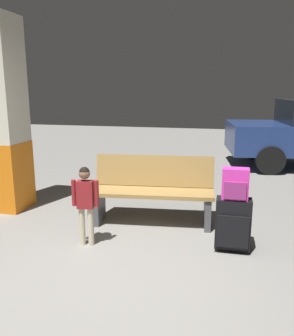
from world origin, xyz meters
TOP-DOWN VIEW (x-y plane):
  - ground_plane at (0.00, 4.00)m, footprint 18.00×18.00m
  - structural_pillar at (-2.13, 1.85)m, footprint 0.57×0.57m
  - bench at (0.12, 1.74)m, footprint 1.64×0.68m
  - suitcase at (1.16, 1.09)m, footprint 0.38×0.23m
  - backpack_bright at (1.16, 1.09)m, footprint 0.28×0.19m
  - child at (-0.48, 0.88)m, footprint 0.31×0.18m

SIDE VIEW (x-z plane):
  - ground_plane at x=0.00m, z-range -0.10..0.00m
  - suitcase at x=1.16m, z-range 0.02..0.62m
  - bench at x=0.12m, z-range 0.00..0.88m
  - child at x=-0.48m, z-range 0.11..1.03m
  - backpack_bright at x=1.16m, z-range 0.60..0.94m
  - structural_pillar at x=-2.13m, z-range -0.01..2.75m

